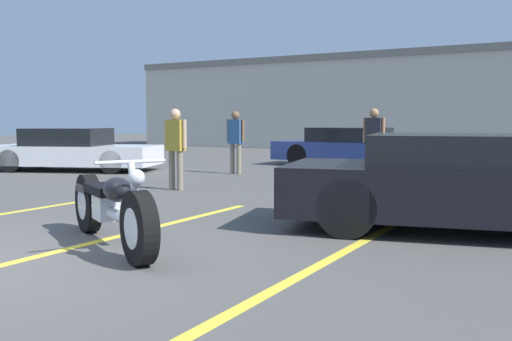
{
  "coord_description": "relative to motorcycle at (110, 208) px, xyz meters",
  "views": [
    {
      "loc": [
        5.07,
        -3.31,
        1.38
      ],
      "look_at": [
        1.78,
        2.36,
        0.8
      ],
      "focal_mm": 40.0,
      "sensor_mm": 36.0,
      "label": 1
    }
  ],
  "objects": [
    {
      "name": "spectator_by_show_car",
      "position": [
        0.23,
        8.21,
        0.55
      ],
      "size": [
        0.52,
        0.22,
        1.65
      ],
      "color": "gray",
      "rests_on": "ground"
    },
    {
      "name": "parked_car_mid_row",
      "position": [
        -1.49,
        11.56,
        0.14
      ],
      "size": [
        4.82,
        2.1,
        1.16
      ],
      "rotation": [
        0.0,
        0.0,
        -0.05
      ],
      "color": "navy",
      "rests_on": "ground"
    },
    {
      "name": "far_building",
      "position": [
        -0.6,
        21.76,
        1.91
      ],
      "size": [
        32.0,
        4.2,
        4.4
      ],
      "color": "beige",
      "rests_on": "ground"
    },
    {
      "name": "parked_car_left_row",
      "position": [
        -7.67,
        6.4,
        0.12
      ],
      "size": [
        4.87,
        3.27,
        1.16
      ],
      "rotation": [
        0.0,
        0.0,
        0.37
      ],
      "color": "white",
      "rests_on": "ground"
    },
    {
      "name": "spectator_midground",
      "position": [
        -3.3,
        7.83,
        0.53
      ],
      "size": [
        0.52,
        0.21,
        1.61
      ],
      "color": "gray",
      "rests_on": "ground"
    },
    {
      "name": "parking_stripe_middle",
      "position": [
        -0.3,
        0.63,
        -0.42
      ],
      "size": [
        0.12,
        5.2,
        0.01
      ],
      "primitive_type": "cube",
      "color": "yellow",
      "rests_on": "ground"
    },
    {
      "name": "show_car_hood_open",
      "position": [
        3.26,
        2.82,
        0.19
      ],
      "size": [
        4.79,
        2.83,
        2.11
      ],
      "rotation": [
        0.0,
        0.0,
        0.24
      ],
      "color": "black",
      "rests_on": "ground"
    },
    {
      "name": "spectator_near_motorcycle",
      "position": [
        -2.53,
        4.38,
        0.52
      ],
      "size": [
        0.52,
        0.21,
        1.6
      ],
      "color": "gray",
      "rests_on": "ground"
    },
    {
      "name": "motorcycle",
      "position": [
        0.0,
        0.0,
        0.0
      ],
      "size": [
        2.35,
        1.42,
        1.0
      ],
      "rotation": [
        0.0,
        0.0,
        -0.51
      ],
      "color": "black",
      "rests_on": "ground"
    },
    {
      "name": "parking_stripe_back",
      "position": [
        2.32,
        0.63,
        -0.42
      ],
      "size": [
        0.12,
        5.2,
        0.01
      ],
      "primitive_type": "cube",
      "color": "yellow",
      "rests_on": "ground"
    }
  ]
}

